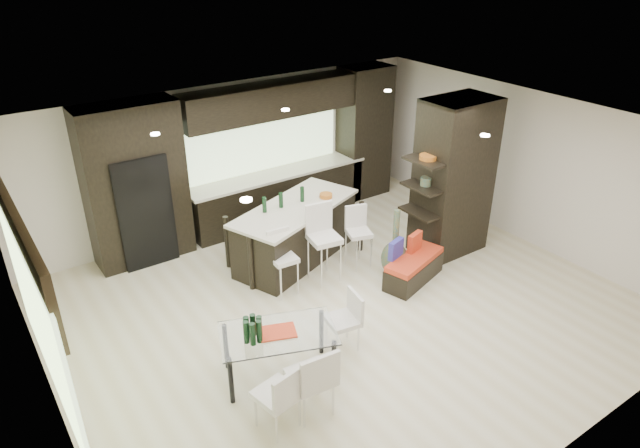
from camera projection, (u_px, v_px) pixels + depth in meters
ground at (343, 307)px, 8.59m from camera, size 8.00×8.00×0.00m
back_wall at (231, 156)px, 10.53m from camera, size 8.00×0.02×2.70m
left_wall at (38, 328)px, 5.94m from camera, size 0.02×7.00×2.70m
right_wall at (526, 167)px, 10.00m from camera, size 0.02×7.00×2.70m
ceiling at (346, 135)px, 7.35m from camera, size 8.00×7.00×0.02m
window_left at (38, 318)px, 6.11m from camera, size 0.04×3.20×1.90m
window_back at (259, 140)px, 10.71m from camera, size 3.40×0.04×1.20m
stone_accent at (21, 244)px, 5.71m from camera, size 0.08×3.00×0.80m
ceiling_spots at (335, 131)px, 7.55m from camera, size 4.00×3.00×0.02m
back_cabinetry at (263, 155)px, 10.54m from camera, size 6.80×0.68×2.70m
refrigerator at (140, 208)px, 9.47m from camera, size 0.90×0.68×1.90m
partition_column at (454, 178)px, 9.58m from camera, size 1.20×0.80×2.70m
kitchen_island at (296, 233)px, 9.65m from camera, size 2.58×1.79×0.99m
stool_left at (284, 269)px, 8.73m from camera, size 0.40×0.40×0.85m
stool_mid at (324, 252)px, 9.03m from camera, size 0.53×0.53×1.04m
stool_right at (359, 243)px, 9.47m from camera, size 0.47×0.47×0.85m
bench at (414, 269)px, 9.13m from camera, size 1.24×0.76×0.45m
floor_vase at (395, 243)px, 9.14m from camera, size 0.55×0.55×1.17m
dining_table at (279, 355)px, 7.10m from camera, size 1.60×1.25×0.68m
chair_near at (311, 381)px, 6.53m from camera, size 0.53×0.53×0.89m
chair_far at (277, 399)px, 6.33m from camera, size 0.52×0.52×0.82m
chair_end at (342, 324)px, 7.58m from camera, size 0.47×0.47×0.76m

